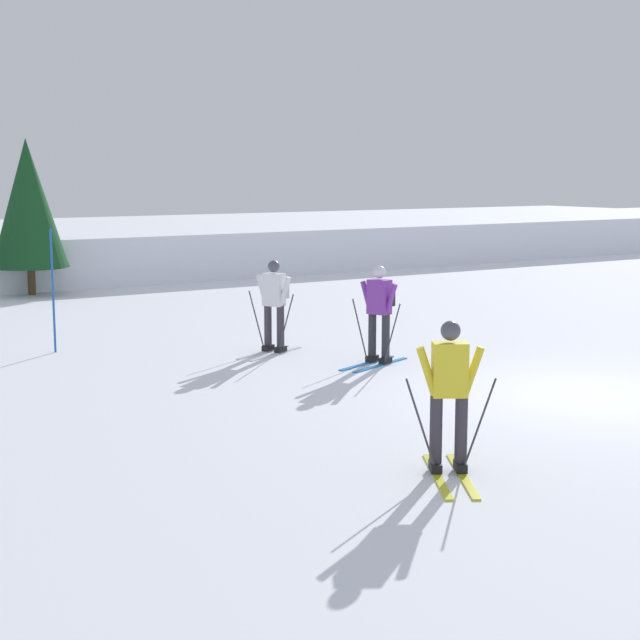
{
  "coord_description": "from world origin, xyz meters",
  "views": [
    {
      "loc": [
        -10.84,
        -9.88,
        3.31
      ],
      "look_at": [
        -2.43,
        3.44,
        0.9
      ],
      "focal_mm": 54.49,
      "sensor_mm": 36.0,
      "label": 1
    }
  ],
  "objects_px": {
    "skier_purple": "(380,309)",
    "trail_marker_pole": "(53,291)",
    "skier_white": "(275,301)",
    "conifer_far_left": "(28,203)",
    "skier_yellow": "(449,388)"
  },
  "relations": [
    {
      "from": "skier_purple",
      "to": "trail_marker_pole",
      "type": "height_order",
      "value": "trail_marker_pole"
    },
    {
      "from": "skier_white",
      "to": "conifer_far_left",
      "type": "distance_m",
      "value": 11.13
    },
    {
      "from": "skier_yellow",
      "to": "skier_white",
      "type": "height_order",
      "value": "same"
    },
    {
      "from": "skier_yellow",
      "to": "conifer_far_left",
      "type": "distance_m",
      "value": 18.36
    },
    {
      "from": "trail_marker_pole",
      "to": "skier_white",
      "type": "bearing_deg",
      "value": -32.12
    },
    {
      "from": "skier_yellow",
      "to": "skier_purple",
      "type": "bearing_deg",
      "value": 61.25
    },
    {
      "from": "skier_white",
      "to": "conifer_far_left",
      "type": "bearing_deg",
      "value": 97.23
    },
    {
      "from": "skier_purple",
      "to": "skier_white",
      "type": "bearing_deg",
      "value": 118.61
    },
    {
      "from": "trail_marker_pole",
      "to": "skier_yellow",
      "type": "bearing_deg",
      "value": -81.17
    },
    {
      "from": "skier_purple",
      "to": "skier_yellow",
      "type": "distance_m",
      "value": 6.24
    },
    {
      "from": "skier_purple",
      "to": "trail_marker_pole",
      "type": "bearing_deg",
      "value": 137.88
    },
    {
      "from": "trail_marker_pole",
      "to": "conifer_far_left",
      "type": "bearing_deg",
      "value": 76.75
    },
    {
      "from": "skier_purple",
      "to": "skier_white",
      "type": "relative_size",
      "value": 1.0
    },
    {
      "from": "skier_purple",
      "to": "skier_yellow",
      "type": "bearing_deg",
      "value": -118.75
    },
    {
      "from": "skier_purple",
      "to": "skier_yellow",
      "type": "xyz_separation_m",
      "value": [
        -3.0,
        -5.47,
        -0.0
      ]
    }
  ]
}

